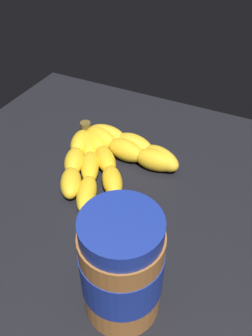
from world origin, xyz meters
TOP-DOWN VIEW (x-y plane):
  - ground_plane at (0.00, 0.00)cm, footprint 73.39×63.29cm
  - banana_bunch at (-6.76, 6.29)cm, footprint 21.83×21.04cm
  - peanut_butter_jar at (7.14, -16.42)cm, footprint 9.13×9.13cm

SIDE VIEW (x-z plane):
  - ground_plane at x=0.00cm, z-range -3.76..0.00cm
  - banana_bunch at x=-6.76cm, z-range -0.16..3.61cm
  - peanut_butter_jar at x=7.14cm, z-range -0.19..14.79cm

